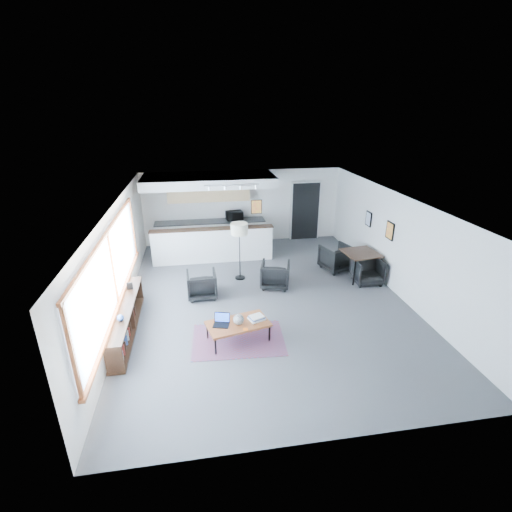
{
  "coord_description": "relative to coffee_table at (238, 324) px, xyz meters",
  "views": [
    {
      "loc": [
        -1.61,
        -8.38,
        4.69
      ],
      "look_at": [
        -0.19,
        0.4,
        1.05
      ],
      "focal_mm": 26.0,
      "sensor_mm": 36.0,
      "label": 1
    }
  ],
  "objects": [
    {
      "name": "room",
      "position": [
        0.91,
        1.71,
        0.91
      ],
      "size": [
        7.02,
        9.02,
        2.62
      ],
      "color": "#49494C",
      "rests_on": "ground"
    },
    {
      "name": "window",
      "position": [
        -2.55,
        0.81,
        1.06
      ],
      "size": [
        0.1,
        5.95,
        1.66
      ],
      "color": "#8CBFFF",
      "rests_on": "room"
    },
    {
      "name": "console",
      "position": [
        -2.38,
        0.66,
        -0.07
      ],
      "size": [
        0.35,
        3.0,
        0.8
      ],
      "color": "black",
      "rests_on": "floor"
    },
    {
      "name": "kitchenette",
      "position": [
        -0.28,
        5.41,
        0.99
      ],
      "size": [
        4.2,
        1.96,
        2.6
      ],
      "color": "white",
      "rests_on": "floor"
    },
    {
      "name": "doorway",
      "position": [
        3.21,
        6.13,
        0.68
      ],
      "size": [
        1.1,
        0.12,
        2.15
      ],
      "color": "black",
      "rests_on": "room"
    },
    {
      "name": "track_light",
      "position": [
        0.33,
        3.91,
        2.14
      ],
      "size": [
        1.6,
        0.07,
        0.15
      ],
      "color": "silver",
      "rests_on": "room"
    },
    {
      "name": "wall_art_lower",
      "position": [
        4.38,
        2.11,
        1.16
      ],
      "size": [
        0.03,
        0.38,
        0.48
      ],
      "color": "black",
      "rests_on": "room"
    },
    {
      "name": "wall_art_upper",
      "position": [
        4.38,
        3.41,
        1.11
      ],
      "size": [
        0.03,
        0.34,
        0.44
      ],
      "color": "black",
      "rests_on": "room"
    },
    {
      "name": "kilim_rug",
      "position": [
        0.0,
        0.0,
        -0.39
      ],
      "size": [
        2.03,
        1.45,
        0.01
      ],
      "rotation": [
        0.0,
        0.0,
        -0.06
      ],
      "color": "#512A3F",
      "rests_on": "floor"
    },
    {
      "name": "coffee_table",
      "position": [
        0.0,
        0.0,
        0.0
      ],
      "size": [
        1.42,
        0.99,
        0.42
      ],
      "rotation": [
        0.0,
        0.0,
        0.24
      ],
      "color": "brown",
      "rests_on": "floor"
    },
    {
      "name": "laptop",
      "position": [
        -0.34,
        0.02,
        0.1
      ],
      "size": [
        0.39,
        0.35,
        0.24
      ],
      "rotation": [
        0.0,
        0.0,
        -0.27
      ],
      "color": "black",
      "rests_on": "coffee_table"
    },
    {
      "name": "ceramic_pot",
      "position": [
        0.01,
        -0.05,
        0.15
      ],
      "size": [
        0.23,
        0.23,
        0.23
      ],
      "rotation": [
        0.0,
        0.0,
        -0.05
      ],
      "color": "gray",
      "rests_on": "coffee_table"
    },
    {
      "name": "book_stack",
      "position": [
        0.41,
        0.07,
        0.08
      ],
      "size": [
        0.4,
        0.36,
        0.1
      ],
      "rotation": [
        0.0,
        0.0,
        0.37
      ],
      "color": "silver",
      "rests_on": "coffee_table"
    },
    {
      "name": "coaster",
      "position": [
        0.12,
        -0.27,
        0.03
      ],
      "size": [
        0.1,
        0.1,
        0.01
      ],
      "rotation": [
        0.0,
        0.0,
        -0.03
      ],
      "color": "#E5590C",
      "rests_on": "coffee_table"
    },
    {
      "name": "armchair_left",
      "position": [
        -0.71,
        2.1,
        -0.01
      ],
      "size": [
        0.76,
        0.72,
        0.77
      ],
      "primitive_type": "imported",
      "rotation": [
        0.0,
        0.0,
        3.17
      ],
      "color": "black",
      "rests_on": "floor"
    },
    {
      "name": "armchair_right",
      "position": [
        1.31,
        2.37,
        -0.0
      ],
      "size": [
        0.93,
        0.89,
        0.78
      ],
      "primitive_type": "imported",
      "rotation": [
        0.0,
        0.0,
        2.85
      ],
      "color": "black",
      "rests_on": "floor"
    },
    {
      "name": "floor_lamp",
      "position": [
        0.41,
        3.04,
        1.06
      ],
      "size": [
        0.59,
        0.59,
        1.67
      ],
      "rotation": [
        0.0,
        0.0,
        0.27
      ],
      "color": "black",
      "rests_on": "floor"
    },
    {
      "name": "dining_table",
      "position": [
        3.84,
        2.54,
        0.33
      ],
      "size": [
        1.04,
        1.04,
        0.79
      ],
      "rotation": [
        0.0,
        0.0,
        0.12
      ],
      "color": "black",
      "rests_on": "floor"
    },
    {
      "name": "dining_chair_near",
      "position": [
        3.91,
        2.17,
        -0.05
      ],
      "size": [
        0.68,
        0.64,
        0.68
      ],
      "primitive_type": "imported",
      "rotation": [
        0.0,
        0.0,
        -0.03
      ],
      "color": "black",
      "rests_on": "floor"
    },
    {
      "name": "dining_chair_far",
      "position": [
        3.38,
        3.19,
        -0.03
      ],
      "size": [
        0.86,
        0.83,
        0.72
      ],
      "primitive_type": "imported",
      "rotation": [
        0.0,
        0.0,
        3.45
      ],
      "color": "black",
      "rests_on": "floor"
    },
    {
      "name": "microwave",
      "position": [
        0.56,
        5.86,
        0.73
      ],
      "size": [
        0.61,
        0.4,
        0.38
      ],
      "primitive_type": "imported",
      "rotation": [
        0.0,
        0.0,
        0.16
      ],
      "color": "black",
      "rests_on": "kitchenette"
    }
  ]
}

